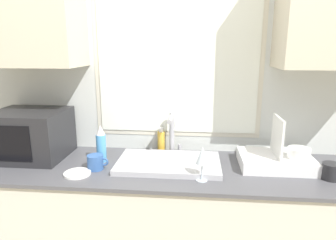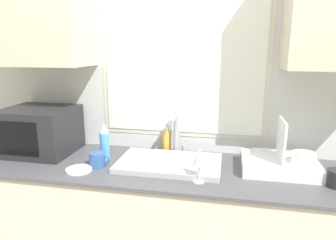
% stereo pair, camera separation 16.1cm
% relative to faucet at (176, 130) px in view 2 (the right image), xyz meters
% --- Properties ---
extents(countertop, '(2.27, 0.61, 0.94)m').
position_rel_faucet_xyz_m(countertop, '(0.02, -0.20, -0.63)').
color(countertop, beige).
rests_on(countertop, ground_plane).
extents(wall_back, '(6.00, 0.38, 2.60)m').
position_rel_faucet_xyz_m(wall_back, '(0.02, 0.08, 0.32)').
color(wall_back, silver).
rests_on(wall_back, ground_plane).
extents(sink_basin, '(0.58, 0.36, 0.03)m').
position_rel_faucet_xyz_m(sink_basin, '(-0.00, -0.18, -0.14)').
color(sink_basin, '#B2B2B7').
rests_on(sink_basin, countertop).
extents(faucet, '(0.08, 0.20, 0.26)m').
position_rel_faucet_xyz_m(faucet, '(0.00, 0.00, 0.00)').
color(faucet, '#99999E').
rests_on(faucet, countertop).
extents(microwave, '(0.42, 0.37, 0.29)m').
position_rel_faucet_xyz_m(microwave, '(-0.86, -0.12, -0.01)').
color(microwave, '#232326').
rests_on(microwave, countertop).
extents(dish_rack, '(0.40, 0.29, 0.29)m').
position_rel_faucet_xyz_m(dish_rack, '(0.61, -0.15, -0.11)').
color(dish_rack, white).
rests_on(dish_rack, countertop).
extents(spray_bottle, '(0.06, 0.06, 0.22)m').
position_rel_faucet_xyz_m(spray_bottle, '(-0.41, -0.16, -0.05)').
color(spray_bottle, '#4C99D8').
rests_on(spray_bottle, countertop).
extents(soap_bottle, '(0.05, 0.05, 0.16)m').
position_rel_faucet_xyz_m(soap_bottle, '(-0.08, 0.06, -0.09)').
color(soap_bottle, gold).
rests_on(soap_bottle, countertop).
extents(mug_near_sink, '(0.12, 0.09, 0.08)m').
position_rel_faucet_xyz_m(mug_near_sink, '(-0.40, -0.28, -0.12)').
color(mug_near_sink, '#335999').
rests_on(mug_near_sink, countertop).
extents(wine_glass, '(0.06, 0.06, 0.18)m').
position_rel_faucet_xyz_m(wine_glass, '(0.18, -0.37, -0.03)').
color(wine_glass, silver).
rests_on(wine_glass, countertop).
extents(small_plate, '(0.14, 0.14, 0.01)m').
position_rel_faucet_xyz_m(small_plate, '(-0.48, -0.36, -0.15)').
color(small_plate, white).
rests_on(small_plate, countertop).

